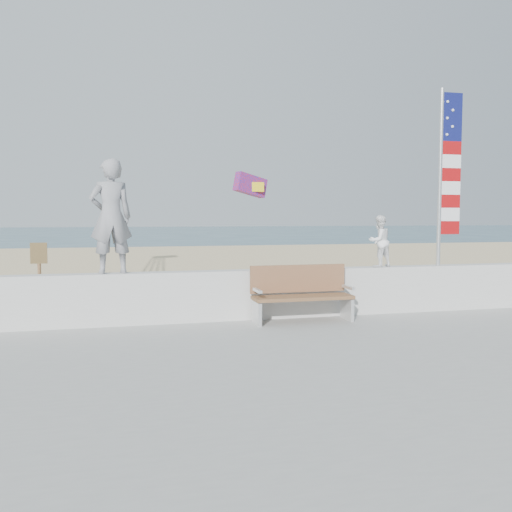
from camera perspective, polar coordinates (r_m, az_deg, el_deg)
The scene contains 10 objects.
ground at distance 8.17m, azimuth 1.78°, elevation -10.40°, with size 220.00×220.00×0.00m, color #325364.
sand at distance 16.87m, azimuth -6.71°, elevation -2.75°, with size 90.00×40.00×0.08m, color beige.
boardwalk at distance 4.63m, azimuth 16.55°, elevation -20.53°, with size 50.00×12.40×0.10m, color #A5A5A0.
seawall at distance 9.95m, azimuth -1.40°, elevation -4.08°, with size 30.00×0.35×0.90m, color silver.
adult at distance 9.60m, azimuth -15.04°, elevation 4.04°, with size 0.71×0.47×1.96m, color gray.
child at distance 10.80m, azimuth 12.85°, elevation 1.54°, with size 0.49×0.38×1.00m, color white.
bench at distance 9.77m, azimuth 4.77°, elevation -3.89°, with size 1.80×0.57×1.00m.
flag at distance 11.55m, azimuth 19.36°, elevation 8.58°, with size 0.50×0.08×3.50m.
parafoil_kite at distance 12.95m, azimuth -0.49°, elevation 7.45°, with size 0.90×0.54×0.60m.
sign at distance 11.68m, azimuth -21.84°, elevation -1.60°, with size 0.32×0.07×1.46m.
Camera 1 is at (-2.19, -7.60, 2.05)m, focal length 38.00 mm.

